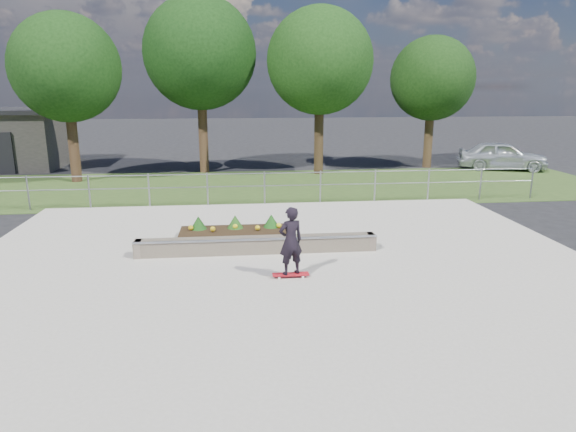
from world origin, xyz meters
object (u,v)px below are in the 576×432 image
Objects in this scene: skateboarder at (291,241)px; parked_car at (502,156)px; grind_ledge at (257,245)px; planter_bed at (235,232)px.

skateboarder is 18.71m from parked_car.
grind_ledge is 2.00× the size of planter_bed.
skateboarder is (0.64, -1.79, 0.62)m from grind_ledge.
grind_ledge is at bearing -67.48° from planter_bed.
grind_ledge is at bearing 109.79° from skateboarder.
skateboarder is at bearing 157.15° from parked_car.
parked_car is (12.96, 12.30, 0.46)m from grind_ledge.
planter_bed reaches higher than grind_ledge.
skateboarder reaches higher than planter_bed.
parked_car reaches higher than planter_bed.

